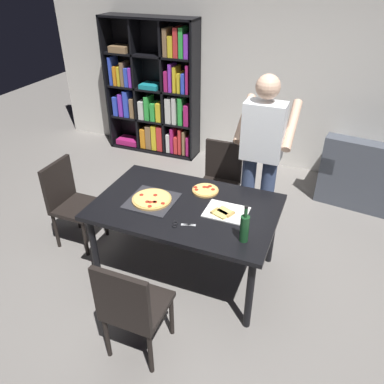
# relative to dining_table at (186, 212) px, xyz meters

# --- Properties ---
(ground_plane) EXTENTS (12.00, 12.00, 0.00)m
(ground_plane) POSITION_rel_dining_table_xyz_m (0.00, 0.00, -0.68)
(ground_plane) COLOR gray
(back_wall) EXTENTS (6.40, 0.10, 2.80)m
(back_wall) POSITION_rel_dining_table_xyz_m (0.00, 2.60, 0.72)
(back_wall) COLOR silver
(back_wall) RESTS_ON ground_plane
(dining_table) EXTENTS (1.59, 1.01, 0.75)m
(dining_table) POSITION_rel_dining_table_xyz_m (0.00, 0.00, 0.00)
(dining_table) COLOR black
(dining_table) RESTS_ON ground_plane
(chair_near_camera) EXTENTS (0.42, 0.42, 0.90)m
(chair_near_camera) POSITION_rel_dining_table_xyz_m (-0.00, -0.99, -0.17)
(chair_near_camera) COLOR black
(chair_near_camera) RESTS_ON ground_plane
(chair_far_side) EXTENTS (0.42, 0.42, 0.90)m
(chair_far_side) POSITION_rel_dining_table_xyz_m (0.00, 0.99, -0.17)
(chair_far_side) COLOR black
(chair_far_side) RESTS_ON ground_plane
(chair_left_end) EXTENTS (0.42, 0.42, 0.90)m
(chair_left_end) POSITION_rel_dining_table_xyz_m (-1.28, 0.00, -0.17)
(chair_left_end) COLOR black
(chair_left_end) RESTS_ON ground_plane
(bookshelf) EXTENTS (1.40, 0.35, 1.95)m
(bookshelf) POSITION_rel_dining_table_xyz_m (-1.49, 2.37, 0.21)
(bookshelf) COLOR black
(bookshelf) RESTS_ON ground_plane
(person_serving_pizza) EXTENTS (0.55, 0.54, 1.75)m
(person_serving_pizza) POSITION_rel_dining_table_xyz_m (0.47, 0.77, 0.32)
(person_serving_pizza) COLOR #38476B
(person_serving_pizza) RESTS_ON ground_plane
(pepperoni_pizza_on_tray) EXTENTS (0.41, 0.41, 0.04)m
(pepperoni_pizza_on_tray) POSITION_rel_dining_table_xyz_m (-0.30, -0.05, 0.09)
(pepperoni_pizza_on_tray) COLOR #2D2D33
(pepperoni_pizza_on_tray) RESTS_ON dining_table
(pizza_slices_on_towel) EXTENTS (0.36, 0.28, 0.03)m
(pizza_slices_on_towel) POSITION_rel_dining_table_xyz_m (0.36, 0.01, 0.08)
(pizza_slices_on_towel) COLOR white
(pizza_slices_on_towel) RESTS_ON dining_table
(wine_bottle) EXTENTS (0.07, 0.07, 0.32)m
(wine_bottle) POSITION_rel_dining_table_xyz_m (0.60, -0.28, 0.19)
(wine_bottle) COLOR #194723
(wine_bottle) RESTS_ON dining_table
(kitchen_scissors) EXTENTS (0.20, 0.11, 0.01)m
(kitchen_scissors) POSITION_rel_dining_table_xyz_m (0.07, -0.29, 0.08)
(kitchen_scissors) COLOR silver
(kitchen_scissors) RESTS_ON dining_table
(second_pizza_plain) EXTENTS (0.25, 0.25, 0.03)m
(second_pizza_plain) POSITION_rel_dining_table_xyz_m (0.08, 0.28, 0.08)
(second_pizza_plain) COLOR tan
(second_pizza_plain) RESTS_ON dining_table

